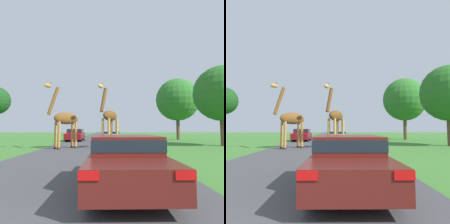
# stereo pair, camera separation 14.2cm
# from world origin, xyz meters

# --- Properties ---
(road) EXTENTS (7.38, 120.00, 0.00)m
(road) POSITION_xyz_m (0.00, 30.00, 0.00)
(road) COLOR #424244
(road) RESTS_ON ground
(giraffe_near_road) EXTENTS (1.63, 2.47, 4.78)m
(giraffe_near_road) POSITION_xyz_m (1.26, 14.02, 2.25)
(giraffe_near_road) COLOR tan
(giraffe_near_road) RESTS_ON ground
(giraffe_companion) EXTENTS (2.38, 2.19, 4.85)m
(giraffe_companion) POSITION_xyz_m (-2.10, 14.06, 2.14)
(giraffe_companion) COLOR #B77F3D
(giraffe_companion) RESTS_ON ground
(car_lead_maroon) EXTENTS (1.79, 4.40, 1.28)m
(car_lead_maroon) POSITION_xyz_m (1.61, 4.27, 0.69)
(car_lead_maroon) COLOR #561914
(car_lead_maroon) RESTS_ON ground
(car_queue_right) EXTENTS (1.90, 4.25, 1.45)m
(car_queue_right) POSITION_xyz_m (-2.81, 23.31, 0.76)
(car_queue_right) COLOR maroon
(car_queue_right) RESTS_ON ground
(car_queue_left) EXTENTS (1.80, 4.62, 1.28)m
(car_queue_left) POSITION_xyz_m (1.41, 19.25, 0.69)
(car_queue_left) COLOR silver
(car_queue_left) RESTS_ON ground
(tree_left_edge) EXTENTS (5.85, 5.85, 8.43)m
(tree_left_edge) POSITION_xyz_m (10.78, 26.33, 5.49)
(tree_left_edge) COLOR brown
(tree_left_edge) RESTS_ON ground
(tree_right_cluster) EXTENTS (4.86, 4.86, 6.99)m
(tree_right_cluster) POSITION_xyz_m (11.12, 16.04, 4.53)
(tree_right_cluster) COLOR brown
(tree_right_cluster) RESTS_ON ground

